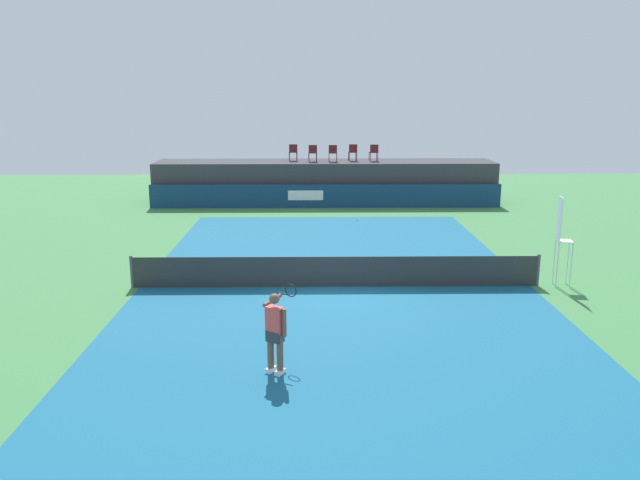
{
  "coord_description": "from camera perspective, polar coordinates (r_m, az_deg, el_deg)",
  "views": [
    {
      "loc": [
        -0.75,
        -18.47,
        5.83
      ],
      "look_at": [
        -0.45,
        2.0,
        1.0
      ],
      "focal_mm": 35.42,
      "sensor_mm": 36.0,
      "label": 1
    }
  ],
  "objects": [
    {
      "name": "court_inner",
      "position": [
        19.38,
        1.43,
        -4.23
      ],
      "size": [
        12.0,
        22.0,
        0.0
      ],
      "primitive_type": "cube",
      "color": "#16597A",
      "rests_on": "ground"
    },
    {
      "name": "tennis_ball",
      "position": [
        29.29,
        3.38,
        1.85
      ],
      "size": [
        0.07,
        0.07,
        0.07
      ],
      "primitive_type": "sphere",
      "color": "#D8EA33",
      "rests_on": "court_inner"
    },
    {
      "name": "tennis_net",
      "position": [
        19.25,
        1.44,
        -2.89
      ],
      "size": [
        12.4,
        0.02,
        0.95
      ],
      "primitive_type": "cube",
      "color": "#2D2D2D",
      "rests_on": "ground"
    },
    {
      "name": "sponsor_wall",
      "position": [
        32.41,
        0.5,
        3.99
      ],
      "size": [
        18.0,
        0.22,
        1.2
      ],
      "color": "navy",
      "rests_on": "ground"
    },
    {
      "name": "spectator_chair_left",
      "position": [
        33.72,
        -0.66,
        7.94
      ],
      "size": [
        0.46,
        0.46,
        0.89
      ],
      "color": "#561919",
      "rests_on": "spectator_platform"
    },
    {
      "name": "net_post_near",
      "position": [
        19.98,
        -16.64,
        -2.77
      ],
      "size": [
        0.1,
        0.1,
        1.0
      ],
      "primitive_type": "cylinder",
      "color": "#4C4C51",
      "rests_on": "ground"
    },
    {
      "name": "ground_plane",
      "position": [
        22.26,
        1.13,
        -1.91
      ],
      "size": [
        48.0,
        48.0,
        0.0
      ],
      "primitive_type": "plane",
      "color": "#3D7A42"
    },
    {
      "name": "tennis_player",
      "position": [
        13.38,
        -4.04,
        -8.12
      ],
      "size": [
        0.71,
        1.26,
        1.77
      ],
      "color": "white",
      "rests_on": "court_inner"
    },
    {
      "name": "spectator_chair_center",
      "position": [
        33.68,
        1.17,
        7.93
      ],
      "size": [
        0.45,
        0.45,
        0.89
      ],
      "color": "#561919",
      "rests_on": "spectator_platform"
    },
    {
      "name": "spectator_chair_right",
      "position": [
        34.14,
        2.98,
        7.99
      ],
      "size": [
        0.46,
        0.46,
        0.89
      ],
      "color": "#561919",
      "rests_on": "spectator_platform"
    },
    {
      "name": "spectator_chair_far_left",
      "position": [
        34.15,
        -2.44,
        7.99
      ],
      "size": [
        0.47,
        0.47,
        0.89
      ],
      "color": "#561919",
      "rests_on": "spectator_platform"
    },
    {
      "name": "spectator_platform",
      "position": [
        34.11,
        0.44,
        5.3
      ],
      "size": [
        18.0,
        2.8,
        2.2
      ],
      "primitive_type": "cube",
      "color": "#38383D",
      "rests_on": "ground"
    },
    {
      "name": "spectator_chair_far_right",
      "position": [
        34.09,
        4.88,
        7.95
      ],
      "size": [
        0.47,
        0.47,
        0.89
      ],
      "color": "#561919",
      "rests_on": "spectator_platform"
    },
    {
      "name": "umpire_chair",
      "position": [
        20.43,
        20.98,
        0.39
      ],
      "size": [
        0.49,
        0.49,
        2.76
      ],
      "color": "white",
      "rests_on": "ground"
    },
    {
      "name": "net_post_far",
      "position": [
        20.44,
        19.1,
        -2.59
      ],
      "size": [
        0.1,
        0.1,
        1.0
      ],
      "primitive_type": "cylinder",
      "color": "#4C4C51",
      "rests_on": "ground"
    }
  ]
}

